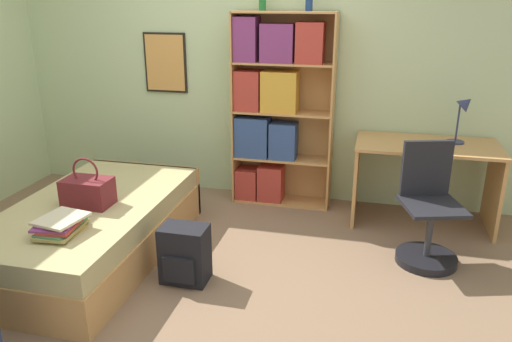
{
  "coord_description": "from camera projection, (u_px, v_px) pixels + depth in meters",
  "views": [
    {
      "loc": [
        1.31,
        -3.12,
        1.95
      ],
      "look_at": [
        0.5,
        0.2,
        0.75
      ],
      "focal_mm": 35.0,
      "sensor_mm": 36.0,
      "label": 1
    }
  ],
  "objects": [
    {
      "name": "backpack",
      "position": [
        185.0,
        254.0,
        3.56
      ],
      "size": [
        0.33,
        0.25,
        0.42
      ],
      "color": "black",
      "rests_on": "ground_plane"
    },
    {
      "name": "handbag",
      "position": [
        88.0,
        191.0,
        3.74
      ],
      "size": [
        0.35,
        0.23,
        0.38
      ],
      "color": "maroon",
      "rests_on": "bed"
    },
    {
      "name": "ground_plane",
      "position": [
        186.0,
        267.0,
        3.8
      ],
      "size": [
        14.0,
        14.0,
        0.0
      ],
      "primitive_type": "plane",
      "color": "#84664C"
    },
    {
      "name": "bookcase",
      "position": [
        272.0,
        106.0,
        4.72
      ],
      "size": [
        0.95,
        0.3,
        1.83
      ],
      "color": "tan",
      "rests_on": "ground_plane"
    },
    {
      "name": "desk",
      "position": [
        425.0,
        168.0,
        4.4
      ],
      "size": [
        1.21,
        0.65,
        0.74
      ],
      "color": "tan",
      "rests_on": "ground_plane"
    },
    {
      "name": "bed",
      "position": [
        93.0,
        228.0,
        3.92
      ],
      "size": [
        1.08,
        1.95,
        0.46
      ],
      "color": "tan",
      "rests_on": "ground_plane"
    },
    {
      "name": "desk_lamp",
      "position": [
        464.0,
        111.0,
        4.24
      ],
      "size": [
        0.2,
        0.15,
        0.44
      ],
      "color": "navy",
      "rests_on": "desk"
    },
    {
      "name": "book_stack_on_bed",
      "position": [
        61.0,
        225.0,
        3.32
      ],
      "size": [
        0.32,
        0.37,
        0.11
      ],
      "color": "gold",
      "rests_on": "bed"
    },
    {
      "name": "wall_back",
      "position": [
        240.0,
        66.0,
        4.87
      ],
      "size": [
        10.0,
        0.09,
        2.6
      ],
      "color": "beige",
      "rests_on": "ground_plane"
    },
    {
      "name": "desk_chair",
      "position": [
        427.0,
        224.0,
        3.82
      ],
      "size": [
        0.52,
        0.52,
        0.92
      ],
      "color": "black",
      "rests_on": "ground_plane"
    }
  ]
}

